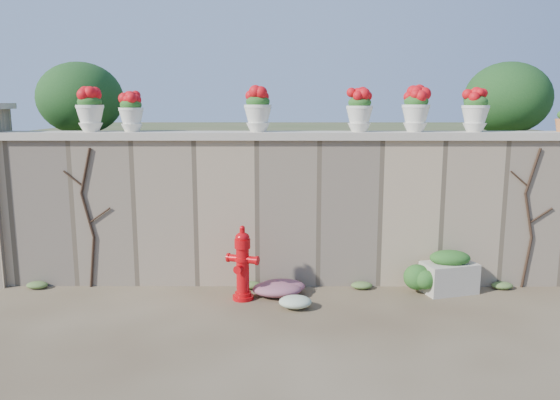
{
  "coord_description": "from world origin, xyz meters",
  "views": [
    {
      "loc": [
        -0.09,
        -5.55,
        2.5
      ],
      "look_at": [
        -0.11,
        1.4,
        1.24
      ],
      "focal_mm": 35.0,
      "sensor_mm": 36.0,
      "label": 1
    }
  ],
  "objects": [
    {
      "name": "ground",
      "position": [
        0.0,
        0.0,
        0.0
      ],
      "size": [
        80.0,
        80.0,
        0.0
      ],
      "primitive_type": "plane",
      "color": "#463623",
      "rests_on": "ground"
    },
    {
      "name": "stone_wall",
      "position": [
        0.0,
        1.8,
        1.0
      ],
      "size": [
        8.0,
        0.4,
        2.0
      ],
      "primitive_type": "cube",
      "color": "tan",
      "rests_on": "ground"
    },
    {
      "name": "wall_cap",
      "position": [
        0.0,
        1.8,
        2.05
      ],
      "size": [
        8.1,
        0.52,
        0.1
      ],
      "primitive_type": "cube",
      "color": "beige",
      "rests_on": "stone_wall"
    },
    {
      "name": "raised_fill",
      "position": [
        0.0,
        5.0,
        1.0
      ],
      "size": [
        9.0,
        6.0,
        2.0
      ],
      "primitive_type": "cube",
      "color": "#384C23",
      "rests_on": "ground"
    },
    {
      "name": "back_shrub_left",
      "position": [
        -3.2,
        3.0,
        2.55
      ],
      "size": [
        1.3,
        1.3,
        1.1
      ],
      "primitive_type": "ellipsoid",
      "color": "#143814",
      "rests_on": "raised_fill"
    },
    {
      "name": "back_shrub_right",
      "position": [
        3.4,
        3.0,
        2.55
      ],
      "size": [
        1.3,
        1.3,
        1.1
      ],
      "primitive_type": "ellipsoid",
      "color": "#143814",
      "rests_on": "raised_fill"
    },
    {
      "name": "vine_left",
      "position": [
        -2.67,
        1.58,
        0.99
      ],
      "size": [
        0.6,
        0.04,
        1.91
      ],
      "color": "black",
      "rests_on": "ground"
    },
    {
      "name": "vine_right",
      "position": [
        3.23,
        1.58,
        0.99
      ],
      "size": [
        0.6,
        0.04,
        1.91
      ],
      "color": "black",
      "rests_on": "ground"
    },
    {
      "name": "fire_hydrant",
      "position": [
        -0.58,
        1.11,
        0.48
      ],
      "size": [
        0.41,
        0.3,
        0.96
      ],
      "rotation": [
        0.0,
        0.0,
        -0.35
      ],
      "color": "#C0070C",
      "rests_on": "ground"
    },
    {
      "name": "planter_box",
      "position": [
        2.14,
        1.38,
        0.26
      ],
      "size": [
        0.77,
        0.57,
        0.57
      ],
      "rotation": [
        0.0,
        0.0,
        0.28
      ],
      "color": "beige",
      "rests_on": "ground"
    },
    {
      "name": "green_shrub",
      "position": [
        1.78,
        1.26,
        0.25
      ],
      "size": [
        0.52,
        0.47,
        0.5
      ],
      "primitive_type": "ellipsoid",
      "color": "#1E5119",
      "rests_on": "ground"
    },
    {
      "name": "magenta_clump",
      "position": [
        -0.14,
        1.26,
        0.11
      ],
      "size": [
        0.85,
        0.57,
        0.23
      ],
      "primitive_type": "ellipsoid",
      "color": "#CA2885",
      "rests_on": "ground"
    },
    {
      "name": "white_flowers",
      "position": [
        0.12,
        0.74,
        0.1
      ],
      "size": [
        0.54,
        0.43,
        0.19
      ],
      "primitive_type": "ellipsoid",
      "color": "white",
      "rests_on": "ground"
    },
    {
      "name": "urn_pot_0",
      "position": [
        -2.64,
        1.8,
        2.38
      ],
      "size": [
        0.37,
        0.37,
        0.57
      ],
      "color": "silver",
      "rests_on": "wall_cap"
    },
    {
      "name": "urn_pot_1",
      "position": [
        -2.09,
        1.8,
        2.35
      ],
      "size": [
        0.33,
        0.33,
        0.51
      ],
      "color": "silver",
      "rests_on": "wall_cap"
    },
    {
      "name": "urn_pot_2",
      "position": [
        -0.4,
        1.8,
        2.39
      ],
      "size": [
        0.37,
        0.37,
        0.58
      ],
      "color": "silver",
      "rests_on": "wall_cap"
    },
    {
      "name": "urn_pot_3",
      "position": [
        0.95,
        1.8,
        2.37
      ],
      "size": [
        0.35,
        0.35,
        0.56
      ],
      "color": "silver",
      "rests_on": "wall_cap"
    },
    {
      "name": "urn_pot_4",
      "position": [
        1.7,
        1.8,
        2.39
      ],
      "size": [
        0.37,
        0.37,
        0.58
      ],
      "color": "silver",
      "rests_on": "wall_cap"
    },
    {
      "name": "urn_pot_5",
      "position": [
        2.49,
        1.8,
        2.38
      ],
      "size": [
        0.36,
        0.36,
        0.57
      ],
      "color": "silver",
      "rests_on": "wall_cap"
    }
  ]
}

